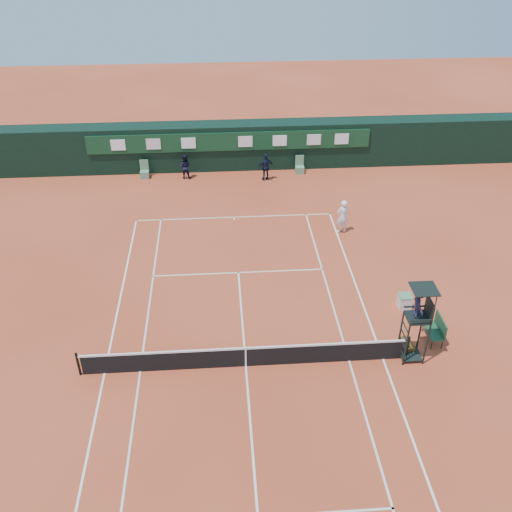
{
  "coord_description": "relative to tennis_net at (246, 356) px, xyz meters",
  "views": [
    {
      "loc": [
        -0.76,
        -16.3,
        15.95
      ],
      "look_at": [
        0.83,
        6.0,
        1.2
      ],
      "focal_mm": 40.0,
      "sensor_mm": 36.0,
      "label": 1
    }
  ],
  "objects": [
    {
      "name": "tennis_net",
      "position": [
        0.0,
        0.0,
        0.0
      ],
      "size": [
        12.9,
        0.1,
        1.1
      ],
      "color": "black",
      "rests_on": "ground"
    },
    {
      "name": "umpire_chair",
      "position": [
        6.56,
        0.03,
        1.95
      ],
      "size": [
        0.96,
        0.95,
        3.42
      ],
      "color": "black",
      "rests_on": "ground"
    },
    {
      "name": "player",
      "position": [
        5.74,
        9.87,
        0.45
      ],
      "size": [
        0.8,
        0.64,
        1.91
      ],
      "primitive_type": "imported",
      "rotation": [
        0.0,
        0.0,
        3.44
      ],
      "color": "white",
      "rests_on": "ground"
    },
    {
      "name": "court_lines",
      "position": [
        0.0,
        0.0,
        -0.5
      ],
      "size": [
        11.05,
        23.85,
        0.01
      ],
      "color": "silver",
      "rests_on": "ground"
    },
    {
      "name": "ball_kid_left",
      "position": [
        -2.88,
        17.23,
        0.29
      ],
      "size": [
        0.89,
        0.76,
        1.61
      ],
      "primitive_type": "imported",
      "rotation": [
        0.0,
        0.0,
        2.93
      ],
      "color": "black",
      "rests_on": "ground"
    },
    {
      "name": "back_wall",
      "position": [
        0.0,
        18.74,
        1.0
      ],
      "size": [
        40.0,
        1.65,
        3.0
      ],
      "color": "black",
      "rests_on": "ground"
    },
    {
      "name": "tennis_ball",
      "position": [
        -1.13,
        8.8,
        -0.48
      ],
      "size": [
        0.07,
        0.07,
        0.07
      ],
      "primitive_type": "sphere",
      "color": "#B4CD2F",
      "rests_on": "ground"
    },
    {
      "name": "ball_kid_right",
      "position": [
        2.21,
        16.6,
        0.37
      ],
      "size": [
        1.1,
        0.71,
        1.75
      ],
      "primitive_type": "imported",
      "rotation": [
        0.0,
        0.0,
        3.44
      ],
      "color": "black",
      "rests_on": "ground"
    },
    {
      "name": "cooler",
      "position": [
        7.27,
        3.22,
        -0.18
      ],
      "size": [
        0.57,
        0.57,
        0.65
      ],
      "color": "silver",
      "rests_on": "ground"
    },
    {
      "name": "linesman_chair_left",
      "position": [
        -5.5,
        17.48,
        -0.19
      ],
      "size": [
        0.55,
        0.5,
        1.15
      ],
      "color": "#5A8A67",
      "rests_on": "ground"
    },
    {
      "name": "player_bench",
      "position": [
        7.91,
        1.0,
        0.09
      ],
      "size": [
        0.55,
        1.2,
        1.1
      ],
      "color": "#1A432A",
      "rests_on": "ground"
    },
    {
      "name": "linesman_chair_right",
      "position": [
        4.5,
        17.48,
        -0.19
      ],
      "size": [
        0.55,
        0.5,
        1.15
      ],
      "color": "#5C8D62",
      "rests_on": "ground"
    },
    {
      "name": "tennis_bag",
      "position": [
        6.61,
        0.56,
        -0.36
      ],
      "size": [
        0.44,
        0.85,
        0.31
      ],
      "primitive_type": "cube",
      "rotation": [
        0.0,
        0.0,
        0.11
      ],
      "color": "black",
      "rests_on": "ground"
    },
    {
      "name": "ground",
      "position": [
        0.0,
        0.0,
        -0.51
      ],
      "size": [
        90.0,
        90.0,
        0.0
      ],
      "primitive_type": "plane",
      "color": "#C44E2E",
      "rests_on": "ground"
    }
  ]
}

